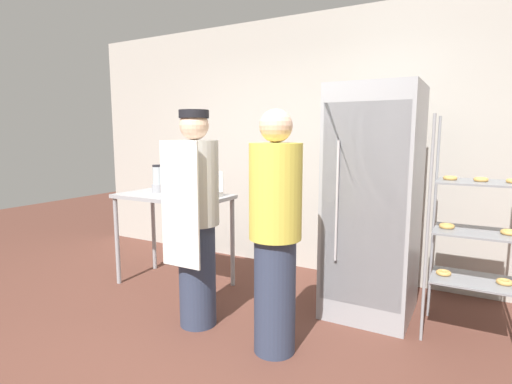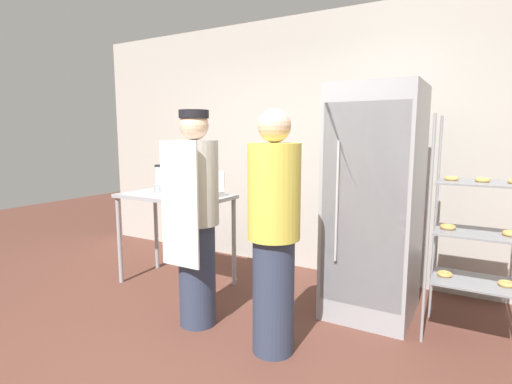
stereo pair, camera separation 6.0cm
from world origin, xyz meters
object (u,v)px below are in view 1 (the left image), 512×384
Objects in this scene: person_baker at (196,217)px; person_customer at (275,232)px; refrigerator at (373,202)px; blender_pitcher at (158,180)px; baking_rack at (477,231)px; donut_box at (206,192)px.

person_customer is (0.73, -0.06, -0.03)m from person_baker.
refrigerator is 6.73× the size of blender_pitcher.
person_baker is at bearing -33.24° from blender_pitcher.
person_customer is at bearing -22.40° from blender_pitcher.
person_baker is 0.73m from person_customer.
baking_rack is at bearing 23.41° from person_baker.
baking_rack is 5.85× the size of blender_pitcher.
person_baker is at bearing -156.59° from baking_rack.
baking_rack reaches higher than blender_pitcher.
donut_box is at bearing -175.41° from baking_rack.
person_baker is (-1.94, -0.84, 0.07)m from baking_rack.
person_baker reaches higher than baking_rack.
baking_rack is 0.98× the size of person_baker.
blender_pitcher is 0.17× the size of person_customer.
person_customer reaches higher than donut_box.
blender_pitcher is (-0.61, -0.01, 0.08)m from donut_box.
baking_rack is at bearing 36.62° from person_customer.
baking_rack is 2.93m from blender_pitcher.
refrigerator is at bearing 9.72° from donut_box.
refrigerator is 7.18× the size of donut_box.
blender_pitcher is (-2.14, -0.27, 0.10)m from refrigerator.
refrigerator reaches higher than person_customer.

